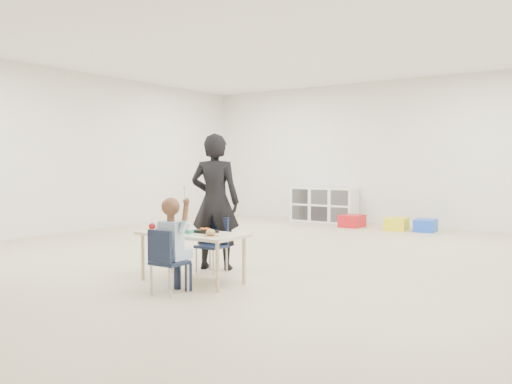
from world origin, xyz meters
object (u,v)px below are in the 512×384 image
Objects in this scene: cubby_shelf at (324,205)px; adult at (215,202)px; chair_near at (170,261)px; table at (192,257)px; child at (169,243)px.

adult reaches higher than cubby_shelf.
cubby_shelf reaches higher than chair_near.
table is 1.84× the size of chair_near.
chair_near is 0.39× the size of adult.
cubby_shelf is 5.34m from adult.
table is 0.72× the size of adult.
chair_near is (0.16, -0.49, 0.05)m from table.
child is at bearing -73.08° from table.
chair_near is 0.63× the size of child.
child is 0.62× the size of adult.
child is (0.16, -0.49, 0.22)m from table.
chair_near is 0.43× the size of cubby_shelf.
table is 0.79× the size of cubby_shelf.
table is at bearing 106.92° from chair_near.
child reaches higher than table.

